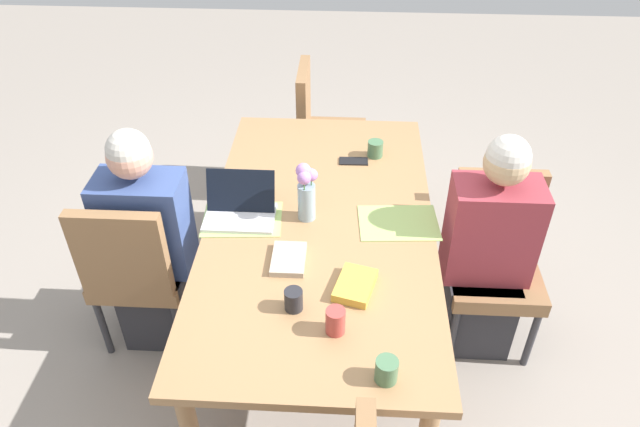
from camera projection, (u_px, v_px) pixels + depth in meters
name	position (u px, v px, depth m)	size (l,w,h in m)	color
ground_plane	(320.00, 330.00, 3.14)	(10.00, 10.00, 0.00)	gray
dining_table	(320.00, 234.00, 2.74)	(1.93, 1.04, 0.74)	#9E754C
chair_far_left_near	(494.00, 253.00, 2.88)	(0.44, 0.44, 0.90)	olive
person_far_left_near	(485.00, 259.00, 2.81)	(0.36, 0.40, 1.19)	#2D2D33
chair_near_left_mid	(136.00, 266.00, 2.81)	(0.44, 0.44, 0.90)	olive
person_near_left_mid	(152.00, 252.00, 2.85)	(0.36, 0.40, 1.19)	#2D2D33
chair_head_left_left_far	(322.00, 126.00, 3.88)	(0.44, 0.44, 0.90)	olive
flower_vase	(306.00, 189.00, 2.62)	(0.11, 0.10, 0.29)	#8EA8B7
placemat_far_left_near	(398.00, 223.00, 2.69)	(0.36, 0.26, 0.00)	#9EBC66
placemat_near_left_mid	(242.00, 220.00, 2.70)	(0.36, 0.26, 0.00)	#9EBC66
laptop_near_left_mid	(240.00, 209.00, 2.70)	(0.22, 0.32, 0.20)	silver
coffee_mug_near_left	(294.00, 300.00, 2.25)	(0.07, 0.07, 0.09)	#232328
coffee_mug_near_right	(335.00, 321.00, 2.15)	(0.07, 0.07, 0.11)	#AD3D38
coffee_mug_centre_left	(386.00, 370.00, 1.99)	(0.08, 0.08, 0.09)	#47704C
coffee_mug_centre_right	(375.00, 149.00, 3.11)	(0.08, 0.08, 0.09)	#47704C
book_red_cover	(289.00, 259.00, 2.47)	(0.20, 0.14, 0.03)	#B2A38E
book_blue_cover	(355.00, 285.00, 2.34)	(0.20, 0.14, 0.04)	gold
phone_black	(354.00, 161.00, 3.09)	(0.15, 0.07, 0.01)	black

